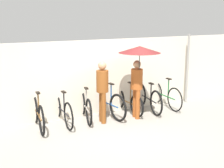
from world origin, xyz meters
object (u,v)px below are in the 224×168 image
(parked_bicycle_4, at_px, (127,101))
(parked_bicycle_5, at_px, (148,98))
(parked_bicycle_3, at_px, (108,103))
(pedestrian_center, at_px, (139,60))
(parked_bicycle_1, at_px, (62,110))
(parked_bicycle_6, at_px, (165,95))
(pedestrian_leading, at_px, (102,87))
(parked_bicycle_2, at_px, (85,106))
(parked_bicycle_0, at_px, (38,114))

(parked_bicycle_4, distance_m, parked_bicycle_5, 0.68)
(parked_bicycle_3, height_order, pedestrian_center, pedestrian_center)
(parked_bicycle_1, relative_size, parked_bicycle_5, 1.00)
(parked_bicycle_6, xyz_separation_m, pedestrian_leading, (-2.35, -0.38, 0.59))
(parked_bicycle_2, relative_size, pedestrian_leading, 1.00)
(parked_bicycle_3, distance_m, parked_bicycle_6, 2.00)
(parked_bicycle_3, xyz_separation_m, parked_bicycle_5, (1.33, -0.06, -0.01))
(parked_bicycle_0, bearing_deg, parked_bicycle_1, -78.01)
(parked_bicycle_5, bearing_deg, parked_bicycle_1, 96.24)
(parked_bicycle_6, bearing_deg, parked_bicycle_5, 97.23)
(parked_bicycle_6, bearing_deg, parked_bicycle_4, 90.47)
(parked_bicycle_3, bearing_deg, parked_bicycle_4, -93.57)
(pedestrian_center, bearing_deg, parked_bicycle_5, -135.53)
(parked_bicycle_4, distance_m, pedestrian_center, 1.44)
(parked_bicycle_4, bearing_deg, parked_bicycle_6, -93.29)
(pedestrian_leading, bearing_deg, parked_bicycle_5, -160.81)
(parked_bicycle_1, bearing_deg, pedestrian_center, -105.32)
(pedestrian_center, bearing_deg, parked_bicycle_1, -10.66)
(parked_bicycle_2, bearing_deg, parked_bicycle_1, 102.65)
(parked_bicycle_2, height_order, parked_bicycle_4, parked_bicycle_2)
(parked_bicycle_2, bearing_deg, parked_bicycle_4, -77.55)
(parked_bicycle_1, distance_m, pedestrian_leading, 1.23)
(parked_bicycle_5, relative_size, parked_bicycle_6, 1.02)
(parked_bicycle_1, relative_size, parked_bicycle_6, 1.02)
(parked_bicycle_0, distance_m, parked_bicycle_3, 2.00)
(parked_bicycle_0, bearing_deg, parked_bicycle_6, -83.85)
(parked_bicycle_0, relative_size, parked_bicycle_4, 1.05)
(parked_bicycle_2, bearing_deg, parked_bicycle_0, 105.77)
(parked_bicycle_0, height_order, parked_bicycle_1, parked_bicycle_0)
(parked_bicycle_0, bearing_deg, pedestrian_leading, -96.16)
(parked_bicycle_0, distance_m, parked_bicycle_5, 3.33)
(parked_bicycle_3, bearing_deg, pedestrian_leading, 131.28)
(parked_bicycle_1, bearing_deg, parked_bicycle_0, 98.70)
(parked_bicycle_3, relative_size, parked_bicycle_6, 1.00)
(parked_bicycle_4, height_order, parked_bicycle_6, parked_bicycle_6)
(parked_bicycle_1, xyz_separation_m, parked_bicycle_4, (2.00, 0.00, -0.03))
(parked_bicycle_2, distance_m, parked_bicycle_4, 1.33)
(parked_bicycle_2, xyz_separation_m, parked_bicycle_3, (0.66, -0.04, 0.02))
(parked_bicycle_0, xyz_separation_m, parked_bicycle_2, (1.33, 0.08, -0.01))
(parked_bicycle_0, height_order, parked_bicycle_6, parked_bicycle_0)
(parked_bicycle_1, distance_m, parked_bicycle_4, 2.00)
(parked_bicycle_5, height_order, parked_bicycle_6, parked_bicycle_5)
(parked_bicycle_3, xyz_separation_m, parked_bicycle_4, (0.67, 0.04, -0.05))
(parked_bicycle_2, xyz_separation_m, parked_bicycle_4, (1.33, -0.00, -0.03))
(pedestrian_center, bearing_deg, parked_bicycle_2, -18.75)
(pedestrian_leading, bearing_deg, parked_bicycle_3, -123.65)
(parked_bicycle_0, distance_m, pedestrian_leading, 1.79)
(parked_bicycle_3, bearing_deg, parked_bicycle_5, -99.35)
(parked_bicycle_0, height_order, pedestrian_center, pedestrian_center)
(parked_bicycle_1, xyz_separation_m, parked_bicycle_2, (0.67, 0.00, -0.00))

